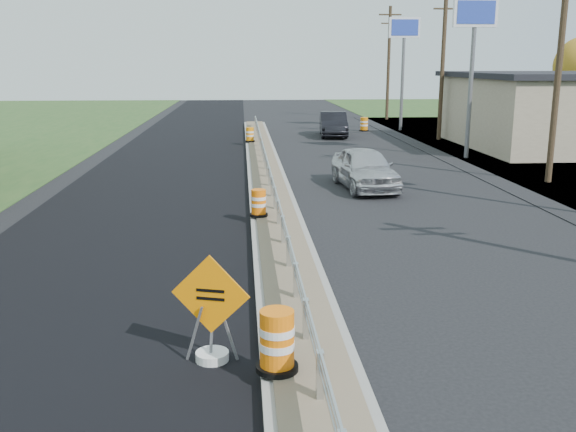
{
  "coord_description": "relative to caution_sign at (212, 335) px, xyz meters",
  "views": [
    {
      "loc": [
        -1.03,
        -16.1,
        4.8
      ],
      "look_at": [
        0.08,
        -0.7,
        1.1
      ],
      "focal_mm": 40.0,
      "sensor_mm": 36.0,
      "label": 1
    }
  ],
  "objects": [
    {
      "name": "caution_sign",
      "position": [
        0.0,
        0.0,
        0.0
      ],
      "size": [
        1.28,
        0.55,
        1.83
      ],
      "rotation": [
        0.0,
        0.0,
        -0.28
      ],
      "color": "white",
      "rests_on": "ground"
    },
    {
      "name": "barrel_shoulder_far",
      "position": [
        9.33,
        35.97,
        0.01
      ],
      "size": [
        0.67,
        0.67,
        0.99
      ],
      "color": "black",
      "rests_on": "ground"
    },
    {
      "name": "car_silver",
      "position": [
        5.31,
        14.59,
        0.34
      ],
      "size": [
        2.31,
        4.85,
        1.6
      ],
      "primitive_type": "imported",
      "rotation": [
        0.0,
        0.0,
        0.09
      ],
      "color": "silver",
      "rests_on": "ground"
    },
    {
      "name": "milled_overlay",
      "position": [
        -2.82,
        16.29,
        -0.46
      ],
      "size": [
        7.2,
        120.0,
        0.01
      ],
      "primitive_type": "cube",
      "color": "black",
      "rests_on": "ground"
    },
    {
      "name": "guardrail",
      "position": [
        1.58,
        15.29,
        0.26
      ],
      "size": [
        0.1,
        46.15,
        0.72
      ],
      "color": "silver",
      "rests_on": "median"
    },
    {
      "name": "utility_pole_nmid",
      "position": [
        13.08,
        30.29,
        4.47
      ],
      "size": [
        1.9,
        0.26,
        9.4
      ],
      "color": "#473523",
      "rests_on": "ground"
    },
    {
      "name": "car_dark_mid",
      "position": [
        6.65,
        32.8,
        0.34
      ],
      "size": [
        2.1,
        5.0,
        1.6
      ],
      "primitive_type": "imported",
      "rotation": [
        0.0,
        0.0,
        -0.08
      ],
      "color": "black",
      "rests_on": "ground"
    },
    {
      "name": "ground",
      "position": [
        1.58,
        6.29,
        -0.46
      ],
      "size": [
        140.0,
        140.0,
        0.0
      ],
      "primitive_type": "plane",
      "color": "black",
      "rests_on": "ground"
    },
    {
      "name": "pylon_sign_mid",
      "position": [
        12.08,
        22.29,
        6.01
      ],
      "size": [
        2.2,
        0.3,
        7.9
      ],
      "color": "slate",
      "rests_on": "ground"
    },
    {
      "name": "pylon_sign_north",
      "position": [
        12.08,
        36.29,
        6.01
      ],
      "size": [
        2.2,
        0.3,
        7.9
      ],
      "color": "slate",
      "rests_on": "ground"
    },
    {
      "name": "barrel_median_mid",
      "position": [
        1.03,
        9.29,
        0.16
      ],
      "size": [
        0.56,
        0.56,
        0.82
      ],
      "color": "black",
      "rests_on": "median"
    },
    {
      "name": "barrel_median_near",
      "position": [
        1.03,
        -0.86,
        0.23
      ],
      "size": [
        0.66,
        0.66,
        0.96
      ],
      "color": "black",
      "rests_on": "median"
    },
    {
      "name": "utility_pole_north",
      "position": [
        13.08,
        45.29,
        4.47
      ],
      "size": [
        1.9,
        0.26,
        9.4
      ],
      "color": "#473523",
      "rests_on": "ground"
    },
    {
      "name": "utility_pole_smid",
      "position": [
        13.08,
        15.29,
        4.47
      ],
      "size": [
        1.9,
        0.26,
        9.4
      ],
      "color": "#473523",
      "rests_on": "ground"
    },
    {
      "name": "median",
      "position": [
        1.58,
        14.29,
        -0.35
      ],
      "size": [
        1.6,
        55.0,
        0.23
      ],
      "color": "gray",
      "rests_on": "ground"
    },
    {
      "name": "barrel_median_far",
      "position": [
        1.03,
        28.28,
        0.17
      ],
      "size": [
        0.58,
        0.58,
        0.85
      ],
      "color": "black",
      "rests_on": "median"
    }
  ]
}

